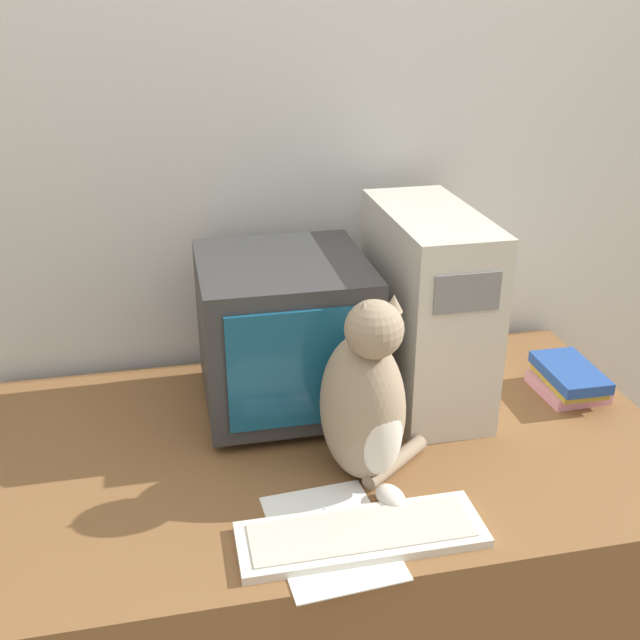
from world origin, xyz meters
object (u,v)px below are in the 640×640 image
object	(u,v)px
book_stack	(569,379)
keyboard	(361,534)
crt_monitor	(284,333)
computer_tower	(426,307)
cat	(366,403)
pen	(289,523)

from	to	relation	value
book_stack	keyboard	bearing A→B (deg)	-147.31
crt_monitor	computer_tower	distance (m)	0.35
cat	crt_monitor	bearing A→B (deg)	93.77
computer_tower	keyboard	bearing A→B (deg)	-120.12
cat	book_stack	bearing A→B (deg)	5.64
cat	book_stack	distance (m)	0.65
crt_monitor	computer_tower	xyz separation A→B (m)	(0.34, -0.02, 0.04)
computer_tower	keyboard	distance (m)	0.62
keyboard	cat	xyz separation A→B (m)	(0.06, 0.19, 0.17)
book_stack	pen	world-z (taller)	book_stack
crt_monitor	computer_tower	world-z (taller)	computer_tower
book_stack	pen	size ratio (longest dim) A/B	1.36
book_stack	pen	xyz separation A→B (m)	(-0.77, -0.35, -0.03)
keyboard	cat	bearing A→B (deg)	73.71
pen	cat	bearing A→B (deg)	33.98
cat	pen	world-z (taller)	cat
cat	computer_tower	bearing A→B (deg)	37.57
computer_tower	cat	world-z (taller)	computer_tower
book_stack	computer_tower	bearing A→B (deg)	167.33
crt_monitor	computer_tower	size ratio (longest dim) A/B	0.86
cat	book_stack	world-z (taller)	cat
cat	pen	xyz separation A→B (m)	(-0.18, -0.12, -0.17)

